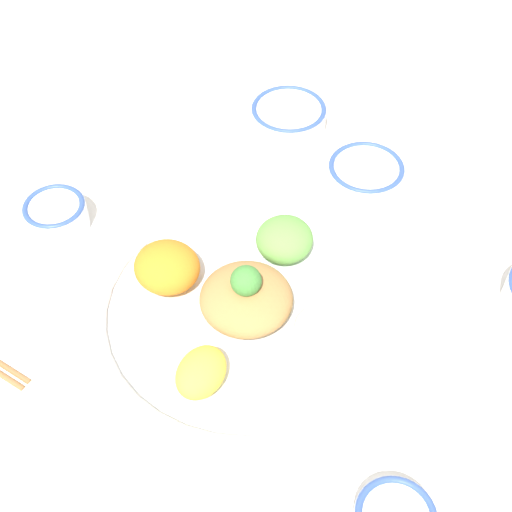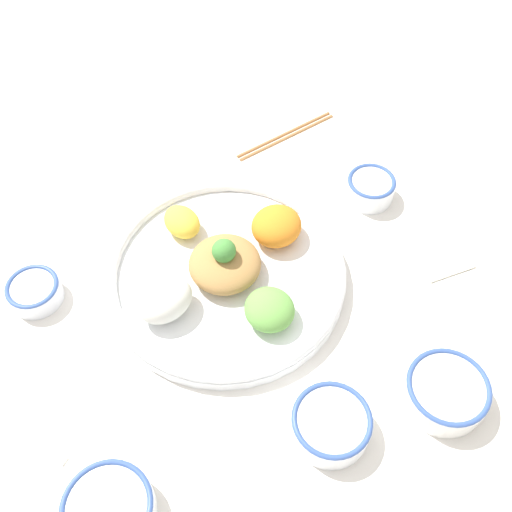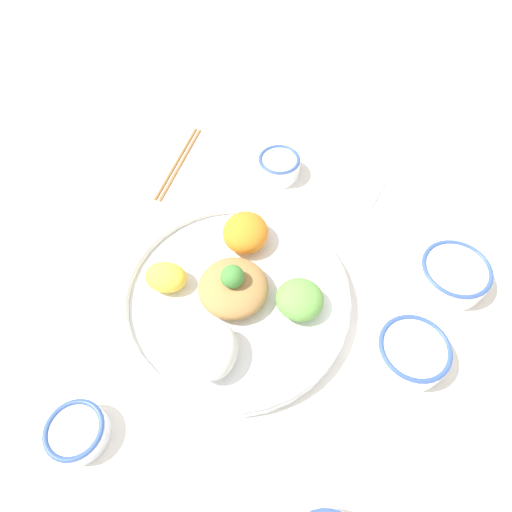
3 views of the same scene
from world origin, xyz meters
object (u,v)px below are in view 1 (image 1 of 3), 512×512
(serving_spoon_main, at_px, (129,130))
(rice_bowl_blue, at_px, (365,176))
(salad_platter, at_px, (246,309))
(sauce_bowl_red, at_px, (288,118))
(sauce_bowl_dark, at_px, (56,214))

(serving_spoon_main, bearing_deg, rice_bowl_blue, 25.80)
(salad_platter, xyz_separation_m, sauce_bowl_red, (0.36, 0.01, 0.00))
(serving_spoon_main, bearing_deg, sauce_bowl_red, 46.24)
(sauce_bowl_red, relative_size, serving_spoon_main, 0.94)
(sauce_bowl_red, xyz_separation_m, sauce_bowl_dark, (-0.26, 0.27, -0.00))
(sauce_bowl_red, xyz_separation_m, serving_spoon_main, (-0.05, 0.24, -0.02))
(sauce_bowl_dark, bearing_deg, salad_platter, -110.67)
(salad_platter, bearing_deg, sauce_bowl_red, 1.06)
(rice_bowl_blue, xyz_separation_m, serving_spoon_main, (0.06, 0.36, -0.02))
(sauce_bowl_red, height_order, serving_spoon_main, sauce_bowl_red)
(sauce_bowl_red, relative_size, rice_bowl_blue, 1.07)
(rice_bowl_blue, relative_size, serving_spoon_main, 0.87)
(salad_platter, distance_m, sauce_bowl_red, 0.36)
(salad_platter, bearing_deg, sauce_bowl_dark, 69.33)
(sauce_bowl_dark, xyz_separation_m, serving_spoon_main, (0.21, -0.03, -0.02))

